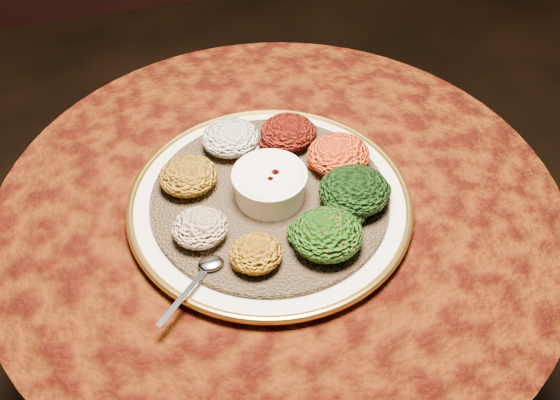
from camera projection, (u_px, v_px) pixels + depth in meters
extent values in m
plane|color=black|center=(279.00, 398.00, 1.58)|extent=(4.00, 4.00, 0.00)
cylinder|color=black|center=(279.00, 395.00, 1.57)|extent=(0.44, 0.44, 0.04)
cylinder|color=black|center=(279.00, 327.00, 1.33)|extent=(0.12, 0.12, 0.68)
cylinder|color=black|center=(279.00, 215.00, 1.07)|extent=(0.80, 0.80, 0.04)
cylinder|color=#471A06|center=(279.00, 266.00, 1.18)|extent=(0.93, 0.93, 0.34)
cylinder|color=#471A06|center=(279.00, 205.00, 1.05)|extent=(0.96, 0.96, 0.01)
cylinder|color=white|center=(270.00, 204.00, 1.03)|extent=(0.54, 0.54, 0.02)
torus|color=gold|center=(270.00, 201.00, 1.02)|extent=(0.47, 0.47, 0.01)
cylinder|color=brown|center=(270.00, 198.00, 1.02)|extent=(0.48, 0.48, 0.01)
cylinder|color=white|center=(270.00, 185.00, 1.00)|extent=(0.11, 0.11, 0.05)
cylinder|color=white|center=(269.00, 175.00, 0.98)|extent=(0.12, 0.12, 0.01)
cylinder|color=#541804|center=(269.00, 179.00, 0.99)|extent=(0.09, 0.09, 0.01)
ellipsoid|color=silver|center=(211.00, 263.00, 0.92)|extent=(0.04, 0.03, 0.01)
cube|color=silver|center=(182.00, 298.00, 0.88)|extent=(0.09, 0.08, 0.00)
ellipsoid|color=white|center=(230.00, 138.00, 1.08)|extent=(0.10, 0.09, 0.05)
ellipsoid|color=black|center=(288.00, 132.00, 1.09)|extent=(0.10, 0.09, 0.05)
ellipsoid|color=#B77B0F|center=(338.00, 155.00, 1.05)|extent=(0.11, 0.10, 0.05)
ellipsoid|color=black|center=(354.00, 191.00, 0.99)|extent=(0.11, 0.11, 0.05)
ellipsoid|color=#A6480A|center=(327.00, 234.00, 0.93)|extent=(0.11, 0.10, 0.05)
ellipsoid|color=#A76B0E|center=(256.00, 253.00, 0.91)|extent=(0.08, 0.08, 0.04)
ellipsoid|color=#710706|center=(200.00, 228.00, 0.94)|extent=(0.09, 0.08, 0.04)
ellipsoid|color=#996E12|center=(188.00, 176.00, 1.02)|extent=(0.10, 0.09, 0.05)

